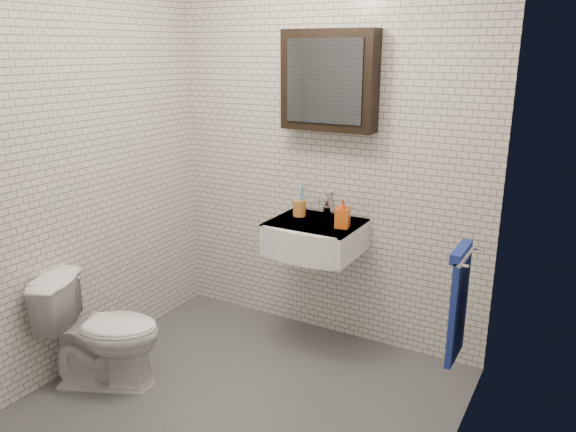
{
  "coord_description": "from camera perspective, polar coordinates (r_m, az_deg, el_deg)",
  "views": [
    {
      "loc": [
        1.55,
        -2.22,
        1.89
      ],
      "look_at": [
        0.04,
        0.45,
        0.97
      ],
      "focal_mm": 35.0,
      "sensor_mm": 36.0,
      "label": 1
    }
  ],
  "objects": [
    {
      "name": "toilet",
      "position": [
        3.45,
        -18.3,
        -11.01
      ],
      "size": [
        0.75,
        0.61,
        0.67
      ],
      "primitive_type": "imported",
      "rotation": [
        0.0,
        0.0,
        1.99
      ],
      "color": "white",
      "rests_on": "ground"
    },
    {
      "name": "toothbrush_cup",
      "position": [
        3.61,
        1.17,
        0.89
      ],
      "size": [
        0.1,
        0.1,
        0.22
      ],
      "rotation": [
        0.0,
        0.0,
        -0.2
      ],
      "color": "#CA7432",
      "rests_on": "washbasin"
    },
    {
      "name": "ground",
      "position": [
        3.3,
        -4.65,
        -18.24
      ],
      "size": [
        2.2,
        2.0,
        0.01
      ],
      "primitive_type": "cube",
      "color": "#4B4D52",
      "rests_on": "ground"
    },
    {
      "name": "room_shell",
      "position": [
        2.74,
        -5.37,
        7.74
      ],
      "size": [
        2.22,
        2.02,
        2.51
      ],
      "color": "silver",
      "rests_on": "ground"
    },
    {
      "name": "soap_bottle",
      "position": [
        3.38,
        5.57,
        0.29
      ],
      "size": [
        0.1,
        0.1,
        0.18
      ],
      "primitive_type": "imported",
      "rotation": [
        0.0,
        0.0,
        0.2
      ],
      "color": "orange",
      "rests_on": "washbasin"
    },
    {
      "name": "washbasin",
      "position": [
        3.5,
        2.5,
        -2.22
      ],
      "size": [
        0.55,
        0.5,
        0.2
      ],
      "color": "white",
      "rests_on": "room_shell"
    },
    {
      "name": "mirror_cabinet",
      "position": [
        3.49,
        4.19,
        13.54
      ],
      "size": [
        0.6,
        0.15,
        0.6
      ],
      "color": "black",
      "rests_on": "room_shell"
    },
    {
      "name": "towel_rail",
      "position": [
        2.86,
        16.97,
        -8.09
      ],
      "size": [
        0.09,
        0.3,
        0.58
      ],
      "color": "silver",
      "rests_on": "room_shell"
    },
    {
      "name": "faucet",
      "position": [
        3.62,
        3.96,
        1.08
      ],
      "size": [
        0.06,
        0.2,
        0.15
      ],
      "color": "silver",
      "rests_on": "washbasin"
    }
  ]
}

